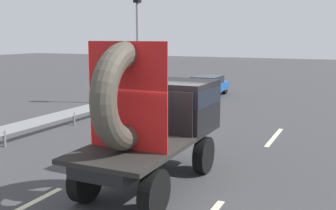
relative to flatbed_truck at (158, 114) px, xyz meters
The scene contains 8 objects.
ground_plane 1.73m from the flatbed_truck, 88.68° to the right, with size 120.00×120.00×0.00m, color #38383A.
flatbed_truck is the anchor object (origin of this frame).
distant_sedan 14.79m from the flatbed_truck, 104.67° to the left, with size 1.62×3.79×1.23m.
traffic_light 12.01m from the flatbed_truck, 121.78° to the left, with size 0.42×0.36×6.25m.
guardrail 8.57m from the flatbed_truck, 134.87° to the left, with size 0.10×14.44×0.71m.
lane_dash_left_near 3.65m from the flatbed_truck, 125.39° to the right, with size 2.20×0.16×0.01m, color beige.
lane_dash_left_far 6.39m from the flatbed_truck, 107.67° to the left, with size 2.76×0.16×0.01m, color beige.
lane_dash_right_far 6.23m from the flatbed_truck, 71.83° to the left, with size 2.87×0.16×0.01m, color beige.
Camera 1 is at (4.32, -8.35, 3.60)m, focal length 42.49 mm.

